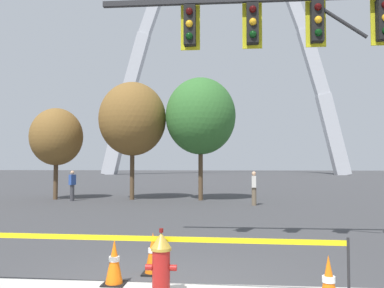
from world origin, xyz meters
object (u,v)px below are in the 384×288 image
traffic_cone_curb_edge (329,284)px  pedestrian_standing_center (254,188)px  traffic_cone_by_hydrant (114,262)px  traffic_cone_mid_sidewalk (153,254)px  monument_arch (223,55)px  pedestrian_walking_left (72,185)px  traffic_signal_gantry (337,50)px  fire_hydrant (161,264)px

traffic_cone_curb_edge → pedestrian_standing_center: bearing=90.6°
traffic_cone_by_hydrant → traffic_cone_mid_sidewalk: same height
monument_arch → pedestrian_walking_left: 58.49m
traffic_cone_by_hydrant → traffic_signal_gantry: bearing=30.9°
traffic_cone_mid_sidewalk → traffic_cone_by_hydrant: bearing=-125.9°
fire_hydrant → traffic_cone_by_hydrant: (-0.85, 0.50, -0.11)m
fire_hydrant → traffic_signal_gantry: (3.35, 3.01, 3.94)m
traffic_cone_mid_sidewalk → fire_hydrant: bearing=-73.8°
traffic_cone_mid_sidewalk → pedestrian_walking_left: size_ratio=0.46×
traffic_signal_gantry → traffic_cone_curb_edge: bearing=-107.2°
traffic_cone_curb_edge → pedestrian_standing_center: size_ratio=0.46×
pedestrian_standing_center → traffic_cone_curb_edge: bearing=-89.4°
traffic_cone_mid_sidewalk → pedestrian_standing_center: size_ratio=0.46×
traffic_signal_gantry → pedestrian_walking_left: bearing=131.6°
traffic_cone_curb_edge → traffic_signal_gantry: traffic_signal_gantry is taller
fire_hydrant → pedestrian_standing_center: size_ratio=0.62×
pedestrian_walking_left → pedestrian_standing_center: bearing=-9.2°
fire_hydrant → traffic_cone_by_hydrant: bearing=149.4°
traffic_signal_gantry → pedestrian_walking_left: (-10.59, 11.91, -3.59)m
traffic_cone_by_hydrant → pedestrian_walking_left: 15.78m
traffic_signal_gantry → pedestrian_standing_center: size_ratio=4.92×
traffic_cone_by_hydrant → traffic_cone_mid_sidewalk: bearing=54.1°
fire_hydrant → traffic_cone_curb_edge: fire_hydrant is taller
pedestrian_walking_left → pedestrian_standing_center: size_ratio=1.00×
traffic_cone_mid_sidewalk → pedestrian_standing_center: (2.51, 12.20, 0.46)m
traffic_cone_curb_edge → pedestrian_standing_center: pedestrian_standing_center is taller
traffic_signal_gantry → pedestrian_walking_left: traffic_signal_gantry is taller
traffic_cone_by_hydrant → pedestrian_standing_center: (3.01, 12.89, 0.46)m
traffic_cone_curb_edge → pedestrian_walking_left: pedestrian_walking_left is taller
fire_hydrant → pedestrian_standing_center: (2.17, 13.39, 0.35)m
traffic_cone_curb_edge → pedestrian_walking_left: size_ratio=0.46×
pedestrian_standing_center → monument_arch: bearing=92.3°
fire_hydrant → traffic_signal_gantry: bearing=41.9°
traffic_cone_curb_edge → pedestrian_standing_center: 13.78m
traffic_cone_by_hydrant → traffic_signal_gantry: (4.20, 2.51, 4.05)m
traffic_signal_gantry → monument_arch: 68.33m
traffic_cone_by_hydrant → traffic_cone_curb_edge: size_ratio=1.00×
fire_hydrant → traffic_cone_curb_edge: size_ratio=1.36×
traffic_signal_gantry → monument_arch: bearing=93.0°
traffic_cone_by_hydrant → pedestrian_walking_left: pedestrian_walking_left is taller
traffic_cone_by_hydrant → traffic_signal_gantry: 6.35m
fire_hydrant → traffic_cone_curb_edge: (2.30, -0.38, -0.11)m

